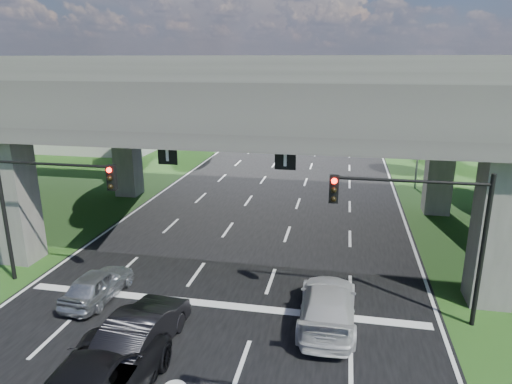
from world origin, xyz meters
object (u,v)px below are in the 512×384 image
(signal_left, at_px, (44,196))
(car_white, at_px, (328,305))
(streetlight_far, at_px, (416,114))
(signal_right, at_px, (424,219))
(car_dark, at_px, (142,331))
(car_silver, at_px, (98,285))
(car_trailing, at_px, (99,379))
(streetlight_beyond, at_px, (396,98))

(signal_left, bearing_deg, car_white, -4.38)
(streetlight_far, bearing_deg, signal_right, -96.47)
(signal_left, distance_m, streetlight_far, 26.95)
(car_white, bearing_deg, signal_left, -5.02)
(signal_right, bearing_deg, car_white, -164.21)
(signal_right, height_order, car_dark, signal_right)
(signal_left, xyz_separation_m, car_white, (12.31, -0.94, -3.39))
(car_silver, bearing_deg, streetlight_far, -122.27)
(signal_left, xyz_separation_m, car_trailing, (5.95, -6.62, -3.29))
(streetlight_beyond, distance_m, car_white, 37.76)
(car_white, bearing_deg, car_trailing, 41.11)
(signal_right, xyz_separation_m, car_white, (-3.33, -0.94, -3.39))
(car_silver, relative_size, car_dark, 0.79)
(streetlight_far, xyz_separation_m, car_dark, (-11.82, -24.06, -5.01))
(car_dark, bearing_deg, streetlight_far, -113.90)
(signal_left, distance_m, streetlight_beyond, 40.30)
(car_silver, distance_m, car_white, 9.62)
(car_silver, relative_size, car_trailing, 0.63)
(signal_left, xyz_separation_m, car_silver, (2.70, -0.94, -3.49))
(streetlight_beyond, bearing_deg, signal_left, -116.43)
(car_trailing, bearing_deg, car_silver, -61.74)
(car_dark, bearing_deg, signal_right, -154.99)
(signal_right, relative_size, streetlight_far, 0.60)
(streetlight_far, bearing_deg, streetlight_beyond, 90.00)
(car_silver, xyz_separation_m, car_white, (9.62, 0.00, 0.10))
(signal_right, relative_size, car_trailing, 0.97)
(signal_left, bearing_deg, streetlight_far, 48.22)
(signal_right, height_order, streetlight_beyond, streetlight_beyond)
(car_silver, height_order, car_white, car_white)
(signal_right, xyz_separation_m, car_trailing, (-9.69, -6.62, -3.29))
(streetlight_beyond, distance_m, car_dark, 42.07)
(streetlight_beyond, bearing_deg, signal_right, -93.61)
(signal_left, relative_size, streetlight_far, 0.60)
(streetlight_beyond, bearing_deg, car_trailing, -105.66)
(streetlight_beyond, xyz_separation_m, car_white, (-5.61, -37.00, -5.05))
(streetlight_far, relative_size, car_white, 1.90)
(car_trailing, bearing_deg, signal_left, -49.63)
(signal_right, relative_size, car_silver, 1.54)
(signal_right, distance_m, car_dark, 10.88)
(signal_right, height_order, streetlight_far, streetlight_far)
(car_dark, height_order, car_trailing, car_trailing)
(streetlight_beyond, relative_size, car_silver, 2.57)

